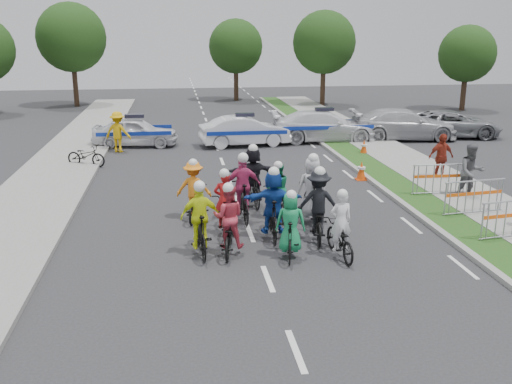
{
  "coord_description": "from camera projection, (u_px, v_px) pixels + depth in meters",
  "views": [
    {
      "loc": [
        -1.9,
        -11.48,
        5.28
      ],
      "look_at": [
        0.19,
        3.22,
        1.1
      ],
      "focal_mm": 40.0,
      "sensor_mm": 36.0,
      "label": 1
    }
  ],
  "objects": [
    {
      "name": "ground",
      "position": [
        268.0,
        279.0,
        12.63
      ],
      "size": [
        90.0,
        90.0,
        0.0
      ],
      "primitive_type": "plane",
      "color": "#28282B",
      "rests_on": "ground"
    },
    {
      "name": "curb_right",
      "position": [
        401.0,
        203.0,
        18.08
      ],
      "size": [
        0.2,
        60.0,
        0.12
      ],
      "primitive_type": "cube",
      "color": "gray",
      "rests_on": "ground"
    },
    {
      "name": "grass_strip",
      "position": [
        422.0,
        202.0,
        18.17
      ],
      "size": [
        1.2,
        60.0,
        0.11
      ],
      "primitive_type": "cube",
      "color": "#1D4A17",
      "rests_on": "ground"
    },
    {
      "name": "sidewalk_right",
      "position": [
        475.0,
        199.0,
        18.41
      ],
      "size": [
        2.4,
        60.0,
        0.13
      ],
      "primitive_type": "cube",
      "color": "gray",
      "rests_on": "ground"
    },
    {
      "name": "sidewalk_left",
      "position": [
        19.0,
        219.0,
        16.5
      ],
      "size": [
        3.0,
        60.0,
        0.13
      ],
      "primitive_type": "cube",
      "color": "gray",
      "rests_on": "ground"
    },
    {
      "name": "rider_0",
      "position": [
        340.0,
        234.0,
        13.73
      ],
      "size": [
        0.73,
        1.74,
        1.73
      ],
      "rotation": [
        0.0,
        0.0,
        3.22
      ],
      "color": "black",
      "rests_on": "ground"
    },
    {
      "name": "rider_1",
      "position": [
        290.0,
        231.0,
        13.67
      ],
      "size": [
        0.8,
        1.69,
        1.72
      ],
      "rotation": [
        0.0,
        0.0,
        2.95
      ],
      "color": "black",
      "rests_on": "ground"
    },
    {
      "name": "rider_2",
      "position": [
        228.0,
        227.0,
        13.94
      ],
      "size": [
        0.9,
        1.86,
        1.82
      ],
      "rotation": [
        0.0,
        0.0,
        2.98
      ],
      "color": "black",
      "rests_on": "ground"
    },
    {
      "name": "rider_3",
      "position": [
        200.0,
        226.0,
        13.85
      ],
      "size": [
        0.98,
        1.83,
        1.89
      ],
      "rotation": [
        0.0,
        0.0,
        3.22
      ],
      "color": "black",
      "rests_on": "ground"
    },
    {
      "name": "rider_4",
      "position": [
        318.0,
        211.0,
        14.86
      ],
      "size": [
        1.2,
        2.04,
        1.99
      ],
      "rotation": [
        0.0,
        0.0,
        2.96
      ],
      "color": "black",
      "rests_on": "ground"
    },
    {
      "name": "rider_5",
      "position": [
        273.0,
        209.0,
        14.92
      ],
      "size": [
        1.59,
        1.9,
        1.96
      ],
      "rotation": [
        0.0,
        0.0,
        3.07
      ],
      "color": "black",
      "rests_on": "ground"
    },
    {
      "name": "rider_6",
      "position": [
        225.0,
        212.0,
        15.33
      ],
      "size": [
        0.66,
        1.81,
        1.83
      ],
      "rotation": [
        0.0,
        0.0,
        3.12
      ],
      "color": "black",
      "rests_on": "ground"
    },
    {
      "name": "rider_7",
      "position": [
        312.0,
        196.0,
        16.19
      ],
      "size": [
        0.86,
        1.95,
        2.04
      ],
      "rotation": [
        0.0,
        0.0,
        3.13
      ],
      "color": "black",
      "rests_on": "ground"
    },
    {
      "name": "rider_8",
      "position": [
        277.0,
        197.0,
        16.58
      ],
      "size": [
        0.79,
        1.76,
        1.74
      ],
      "rotation": [
        0.0,
        0.0,
        3.26
      ],
      "color": "black",
      "rests_on": "ground"
    },
    {
      "name": "rider_9",
      "position": [
        243.0,
        195.0,
        16.36
      ],
      "size": [
        1.03,
        1.94,
        2.02
      ],
      "rotation": [
        0.0,
        0.0,
        3.17
      ],
      "color": "black",
      "rests_on": "ground"
    },
    {
      "name": "rider_10",
      "position": [
        194.0,
        196.0,
        16.48
      ],
      "size": [
        1.1,
        1.87,
        1.82
      ],
      "rotation": [
        0.0,
        0.0,
        2.95
      ],
      "color": "black",
      "rests_on": "ground"
    },
    {
      "name": "rider_11",
      "position": [
        253.0,
        180.0,
        17.78
      ],
      "size": [
        1.61,
        1.92,
        1.98
      ],
      "rotation": [
        0.0,
        0.0,
        3.23
      ],
      "color": "black",
      "rests_on": "ground"
    },
    {
      "name": "police_car_0",
      "position": [
        135.0,
        132.0,
        27.17
      ],
      "size": [
        4.18,
        2.13,
        1.36
      ],
      "primitive_type": "imported",
      "rotation": [
        0.0,
        0.0,
        1.44
      ],
      "color": "silver",
      "rests_on": "ground"
    },
    {
      "name": "police_car_1",
      "position": [
        245.0,
        131.0,
        27.23
      ],
      "size": [
        4.43,
        1.97,
        1.41
      ],
      "primitive_type": "imported",
      "rotation": [
        0.0,
        0.0,
        1.68
      ],
      "color": "silver",
      "rests_on": "ground"
    },
    {
      "name": "police_car_2",
      "position": [
        324.0,
        126.0,
        28.31
      ],
      "size": [
        5.41,
        2.55,
        1.52
      ],
      "primitive_type": "imported",
      "rotation": [
        0.0,
        0.0,
        1.49
      ],
      "color": "silver",
      "rests_on": "ground"
    },
    {
      "name": "civilian_sedan",
      "position": [
        403.0,
        124.0,
        28.77
      ],
      "size": [
        5.52,
        2.68,
        1.55
      ],
      "primitive_type": "imported",
      "rotation": [
        0.0,
        0.0,
        1.47
      ],
      "color": "#B4B4B9",
      "rests_on": "ground"
    },
    {
      "name": "civilian_suv",
      "position": [
        452.0,
        124.0,
        29.51
      ],
      "size": [
        5.27,
        3.14,
        1.37
      ],
      "primitive_type": "imported",
      "rotation": [
        0.0,
        0.0,
        1.39
      ],
      "color": "gray",
      "rests_on": "ground"
    },
    {
      "name": "spectator_1",
      "position": [
        471.0,
        172.0,
        18.39
      ],
      "size": [
        0.9,
        0.7,
        1.84
      ],
      "primitive_type": "imported",
      "rotation": [
        0.0,
        0.0,
        0.0
      ],
      "color": "#515156",
      "rests_on": "ground"
    },
    {
      "name": "spectator_2",
      "position": [
        441.0,
        157.0,
        20.84
      ],
      "size": [
        1.06,
        0.56,
        1.73
      ],
      "primitive_type": "imported",
      "rotation": [
        0.0,
        0.0,
        0.15
      ],
      "color": "maroon",
      "rests_on": "ground"
    },
    {
      "name": "marshal_hiviz",
      "position": [
        118.0,
        132.0,
        25.75
      ],
      "size": [
        1.35,
        1.04,
        1.84
      ],
      "primitive_type": "imported",
      "rotation": [
        0.0,
        0.0,
        2.8
      ],
      "color": "#D8A20B",
      "rests_on": "ground"
    },
    {
      "name": "barrier_1",
      "position": [
        474.0,
        199.0,
        16.73
      ],
      "size": [
        2.05,
        0.74,
        1.12
      ],
      "primitive_type": null,
      "rotation": [
        0.0,
        0.0,
        0.12
      ],
      "color": "#A5A8AD",
      "rests_on": "ground"
    },
    {
      "name": "barrier_2",
      "position": [
        441.0,
        181.0,
        18.75
      ],
      "size": [
        2.01,
        0.55,
        1.12
      ],
      "primitive_type": null,
      "rotation": [
        0.0,
        0.0,
        -0.02
      ],
      "color": "#A5A8AD",
      "rests_on": "ground"
    },
    {
      "name": "cone_0",
      "position": [
        361.0,
        171.0,
        21.01
      ],
      "size": [
        0.4,
        0.4,
        0.7
      ],
      "color": "#F24C0C",
      "rests_on": "ground"
    },
    {
      "name": "cone_1",
      "position": [
        364.0,
        148.0,
        25.23
      ],
      "size": [
        0.4,
        0.4,
        0.7
      ],
      "color": "#F24C0C",
      "rests_on": "ground"
    },
    {
      "name": "parked_bike",
      "position": [
        86.0,
        156.0,
        23.09
      ],
      "size": [
        1.79,
        1.25,
        0.89
      ],
      "primitive_type": "imported",
      "rotation": [
        0.0,
        0.0,
        1.14
      ],
      "color": "black",
      "rests_on": "ground"
    },
    {
      "name": "tree_1",
      "position": [
        324.0,
        42.0,
        41.22
      ],
      "size": [
        4.55,
        4.55,
        6.82
      ],
      "color": "#382619",
      "rests_on": "ground"
    },
    {
      "name": "tree_2",
      "position": [
        467.0,
        54.0,
        38.82
      ],
      "size": [
        3.85,
        3.85,
        5.77
      ],
      "color": "#382619",
      "rests_on": "ground"
    },
    {
      "name": "tree_3",
      "position": [
        71.0,
        38.0,
        40.58
      ],
      "size": [
        4.9,
        4.9,
        7.35
      ],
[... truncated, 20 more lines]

